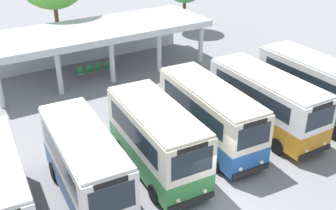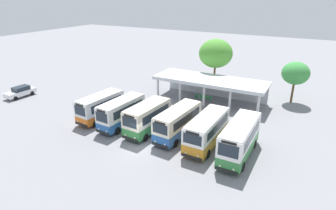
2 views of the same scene
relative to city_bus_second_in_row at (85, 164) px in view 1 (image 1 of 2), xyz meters
name	(u,v)px [view 1 (image 1 of 2)]	position (x,y,z in m)	size (l,w,h in m)	color
ground_plane	(220,204)	(4.72, -3.31, -1.84)	(180.00, 180.00, 0.00)	gray
city_bus_second_in_row	(85,164)	(0.00, 0.00, 0.00)	(2.54, 6.82, 3.35)	black
city_bus_middle_cream	(157,138)	(3.57, 0.17, 0.03)	(2.76, 6.65, 3.41)	black
city_bus_fourth_amber	(210,113)	(7.15, 0.86, -0.02)	(2.67, 7.39, 3.31)	black
city_bus_fifth_blue	(266,100)	(10.72, 0.50, -0.02)	(2.51, 7.52, 3.30)	black
city_bus_far_end_green	(317,87)	(14.29, 0.05, 0.10)	(2.39, 7.72, 3.54)	black
terminal_canopy	(95,35)	(6.19, 13.90, 0.79)	(16.51, 5.68, 3.40)	silver
waiting_chair_end_by_column	(80,72)	(4.39, 12.73, -1.32)	(0.45, 0.45, 0.86)	slate
waiting_chair_second_from_end	(89,70)	(5.11, 12.74, -1.32)	(0.45, 0.45, 0.86)	slate
waiting_chair_middle_seat	(98,68)	(5.82, 12.75, -1.32)	(0.45, 0.45, 0.86)	slate
waiting_chair_fourth_seat	(107,66)	(6.54, 12.73, -1.32)	(0.45, 0.45, 0.86)	slate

